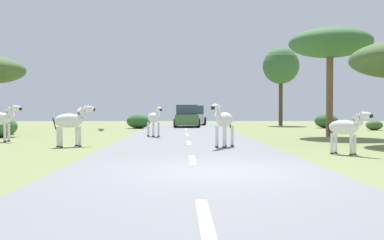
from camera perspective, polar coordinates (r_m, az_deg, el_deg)
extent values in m
plane|color=olive|center=(9.26, 3.49, -7.13)|extent=(90.00, 90.00, 0.00)
cube|color=slate|center=(9.22, 0.37, -7.00)|extent=(6.00, 64.00, 0.05)
cube|color=silver|center=(5.29, 1.72, -12.95)|extent=(0.16, 2.00, 0.01)
cube|color=silver|center=(11.20, 0.06, -5.38)|extent=(0.16, 2.00, 0.01)
cube|color=silver|center=(17.18, -0.44, -3.06)|extent=(0.16, 2.00, 0.01)
cube|color=silver|center=(23.16, -0.68, -1.93)|extent=(0.16, 2.00, 0.01)
cube|color=silver|center=(29.15, -0.83, -1.27)|extent=(0.16, 2.00, 0.01)
cube|color=silver|center=(35.15, -0.92, -0.83)|extent=(0.16, 2.00, 0.01)
ellipsoid|color=silver|center=(21.37, -5.21, 0.31)|extent=(0.85, 1.14, 0.50)
cylinder|color=silver|center=(21.01, -5.19, -1.28)|extent=(0.14, 0.14, 0.73)
cylinder|color=#28231E|center=(21.03, -5.19, -2.21)|extent=(0.16, 0.16, 0.05)
cylinder|color=silver|center=(21.11, -4.51, -1.27)|extent=(0.14, 0.14, 0.73)
cylinder|color=#28231E|center=(21.13, -4.51, -2.19)|extent=(0.16, 0.16, 0.05)
cylinder|color=silver|center=(21.66, -5.89, -1.21)|extent=(0.14, 0.14, 0.73)
cylinder|color=#28231E|center=(21.67, -5.89, -2.10)|extent=(0.16, 0.16, 0.05)
cylinder|color=silver|center=(21.76, -5.23, -1.20)|extent=(0.14, 0.14, 0.73)
cylinder|color=#28231E|center=(21.77, -5.23, -2.09)|extent=(0.16, 0.16, 0.05)
cylinder|color=silver|center=(20.89, -4.68, 1.00)|extent=(0.34, 0.43, 0.43)
cube|color=black|center=(20.89, -4.68, 1.23)|extent=(0.19, 0.33, 0.30)
ellipsoid|color=silver|center=(20.66, -4.42, 1.43)|extent=(0.38, 0.50, 0.23)
ellipsoid|color=black|center=(20.49, -4.21, 1.39)|extent=(0.19, 0.21, 0.14)
cone|color=silver|center=(20.74, -4.71, 1.75)|extent=(0.12, 0.12, 0.14)
cone|color=silver|center=(20.80, -4.37, 1.75)|extent=(0.12, 0.12, 0.14)
cylinder|color=black|center=(21.86, -5.74, 0.07)|extent=(0.10, 0.15, 0.43)
ellipsoid|color=silver|center=(13.86, 19.67, -0.93)|extent=(0.92, 0.96, 0.45)
cylinder|color=silver|center=(13.64, 20.59, -3.13)|extent=(0.13, 0.13, 0.65)
cylinder|color=#28231E|center=(13.67, 20.58, -4.39)|extent=(0.15, 0.15, 0.04)
cylinder|color=silver|center=(13.86, 21.03, -3.07)|extent=(0.13, 0.13, 0.65)
cylinder|color=#28231E|center=(13.88, 21.02, -4.31)|extent=(0.15, 0.15, 0.04)
cylinder|color=silver|center=(13.92, 18.28, -3.03)|extent=(0.13, 0.13, 0.65)
cylinder|color=#28231E|center=(13.95, 18.28, -4.26)|extent=(0.15, 0.15, 0.04)
cylinder|color=silver|center=(14.13, 18.74, -2.96)|extent=(0.13, 0.13, 0.65)
cylinder|color=#28231E|center=(14.16, 18.74, -4.18)|extent=(0.15, 0.15, 0.04)
cylinder|color=silver|center=(13.65, 21.38, 0.00)|extent=(0.36, 0.37, 0.38)
cube|color=black|center=(13.65, 21.39, 0.32)|extent=(0.24, 0.25, 0.26)
ellipsoid|color=silver|center=(13.56, 22.24, 0.58)|extent=(0.41, 0.42, 0.21)
ellipsoid|color=black|center=(13.49, 22.89, 0.51)|extent=(0.19, 0.19, 0.12)
cone|color=silver|center=(13.54, 21.74, 1.02)|extent=(0.11, 0.11, 0.12)
cone|color=silver|center=(13.65, 21.95, 1.02)|extent=(0.11, 0.11, 0.12)
cylinder|color=black|center=(14.08, 17.94, -1.23)|extent=(0.12, 0.12, 0.38)
ellipsoid|color=silver|center=(16.40, -16.21, -0.08)|extent=(1.15, 1.03, 0.52)
cylinder|color=silver|center=(16.45, -14.84, -2.16)|extent=(0.16, 0.16, 0.75)
cylinder|color=#28231E|center=(16.47, -14.83, -3.38)|extent=(0.18, 0.18, 0.05)
cylinder|color=silver|center=(16.70, -15.24, -2.11)|extent=(0.16, 0.16, 0.75)
cylinder|color=#28231E|center=(16.73, -15.23, -3.32)|extent=(0.18, 0.18, 0.05)
cylinder|color=silver|center=(16.16, -17.18, -2.24)|extent=(0.16, 0.16, 0.75)
cylinder|color=#28231E|center=(16.19, -17.17, -3.48)|extent=(0.18, 0.18, 0.05)
cylinder|color=silver|center=(16.42, -17.55, -2.18)|extent=(0.16, 0.16, 0.75)
cylinder|color=#28231E|center=(16.45, -17.54, -3.41)|extent=(0.18, 0.18, 0.05)
cylinder|color=silver|center=(16.62, -14.53, 0.87)|extent=(0.44, 0.40, 0.44)
cube|color=black|center=(16.61, -14.53, 1.19)|extent=(0.31, 0.26, 0.31)
ellipsoid|color=silver|center=(16.73, -13.72, 1.44)|extent=(0.50, 0.46, 0.24)
ellipsoid|color=black|center=(16.81, -13.13, 1.39)|extent=(0.22, 0.21, 0.14)
cone|color=silver|center=(16.61, -14.00, 1.86)|extent=(0.13, 0.13, 0.14)
cone|color=silver|center=(16.74, -14.20, 1.86)|extent=(0.13, 0.13, 0.14)
cylinder|color=black|center=(16.20, -18.01, -0.47)|extent=(0.15, 0.13, 0.45)
cylinder|color=silver|center=(19.88, -23.84, -1.61)|extent=(0.13, 0.13, 0.77)
cylinder|color=#28231E|center=(19.90, -23.83, -2.65)|extent=(0.15, 0.15, 0.05)
cylinder|color=silver|center=(20.12, -23.39, -1.58)|extent=(0.13, 0.13, 0.77)
cylinder|color=#28231E|center=(20.14, -23.38, -2.60)|extent=(0.15, 0.15, 0.05)
cylinder|color=silver|center=(19.88, -23.22, 0.96)|extent=(0.44, 0.28, 0.46)
cube|color=black|center=(19.88, -23.22, 1.22)|extent=(0.38, 0.11, 0.31)
ellipsoid|color=silver|center=(19.74, -22.57, 1.45)|extent=(0.52, 0.29, 0.25)
ellipsoid|color=black|center=(19.64, -22.08, 1.40)|extent=(0.20, 0.17, 0.15)
cone|color=silver|center=(19.75, -22.99, 1.80)|extent=(0.11, 0.11, 0.14)
cone|color=silver|center=(19.87, -22.77, 1.80)|extent=(0.11, 0.11, 0.14)
ellipsoid|color=silver|center=(15.22, 4.41, 0.05)|extent=(0.93, 1.18, 0.52)
cylinder|color=silver|center=(14.97, 3.36, -2.26)|extent=(0.15, 0.15, 0.75)
cylinder|color=#28231E|center=(15.00, 3.36, -3.61)|extent=(0.17, 0.17, 0.05)
cylinder|color=silver|center=(14.86, 4.35, -2.29)|extent=(0.15, 0.15, 0.75)
cylinder|color=#28231E|center=(14.88, 4.34, -3.65)|extent=(0.17, 0.17, 0.05)
cylinder|color=silver|center=(15.63, 4.47, -2.12)|extent=(0.15, 0.15, 0.75)
cylinder|color=#28231E|center=(15.66, 4.47, -3.40)|extent=(0.17, 0.17, 0.05)
cylinder|color=silver|center=(15.52, 5.43, -2.14)|extent=(0.15, 0.15, 0.75)
cylinder|color=#28231E|center=(15.55, 5.42, -3.44)|extent=(0.17, 0.17, 0.05)
cylinder|color=silver|center=(14.73, 3.59, 1.06)|extent=(0.37, 0.44, 0.45)
cube|color=black|center=(14.73, 3.59, 1.41)|extent=(0.22, 0.34, 0.31)
ellipsoid|color=silver|center=(14.49, 3.16, 1.71)|extent=(0.41, 0.52, 0.24)
ellipsoid|color=black|center=(14.32, 2.83, 1.64)|extent=(0.21, 0.22, 0.14)
cone|color=silver|center=(14.64, 3.11, 2.18)|extent=(0.12, 0.12, 0.14)
cone|color=silver|center=(14.58, 3.61, 2.18)|extent=(0.12, 0.12, 0.14)
cylinder|color=black|center=(15.73, 5.22, -0.28)|extent=(0.11, 0.16, 0.45)
cube|color=#476B38|center=(33.71, -0.69, 0.06)|extent=(1.86, 4.23, 0.80)
cube|color=#334751|center=(33.50, -0.69, 1.38)|extent=(1.67, 2.23, 0.76)
cube|color=black|center=(35.87, -0.68, -0.31)|extent=(1.71, 0.19, 0.24)
cylinder|color=black|center=(35.07, 0.79, -0.29)|extent=(0.23, 0.68, 0.68)
cylinder|color=black|center=(35.08, -2.15, -0.29)|extent=(0.23, 0.68, 0.68)
cylinder|color=black|center=(32.37, 0.89, -0.42)|extent=(0.23, 0.68, 0.68)
cylinder|color=black|center=(32.38, -2.29, -0.42)|extent=(0.23, 0.68, 0.68)
cube|color=silver|center=(39.01, 0.40, 0.23)|extent=(2.12, 4.33, 0.80)
cube|color=#334751|center=(38.81, 0.39, 1.37)|extent=(1.80, 2.32, 0.76)
cube|color=black|center=(41.18, 0.54, -0.10)|extent=(1.72, 0.29, 0.24)
cylinder|color=black|center=(40.34, 1.76, -0.08)|extent=(0.27, 0.69, 0.68)
cylinder|color=black|center=(40.42, -0.79, -0.08)|extent=(0.27, 0.69, 0.68)
cylinder|color=black|center=(37.64, 1.67, -0.18)|extent=(0.27, 0.69, 0.68)
cylinder|color=black|center=(37.72, -1.06, -0.18)|extent=(0.27, 0.69, 0.68)
cylinder|color=brown|center=(22.99, 18.00, 2.95)|extent=(0.35, 0.35, 4.09)
ellipsoid|color=#386633|center=(23.24, 18.05, 9.81)|extent=(4.18, 4.18, 1.46)
cylinder|color=#4C3823|center=(38.78, 11.83, 2.25)|extent=(0.35, 0.35, 4.05)
sphere|color=#386633|center=(38.98, 11.85, 7.14)|extent=(3.23, 3.23, 3.23)
ellipsoid|color=#2D5628|center=(32.29, -7.19, -0.18)|extent=(1.78, 1.60, 1.07)
ellipsoid|color=#2D5628|center=(34.27, 17.61, -0.14)|extent=(1.79, 1.61, 1.07)
ellipsoid|color=#425B2D|center=(31.73, 23.29, -0.65)|extent=(1.13, 1.02, 0.68)
ellipsoid|color=gray|center=(28.64, -12.11, -1.23)|extent=(0.41, 0.34, 0.22)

